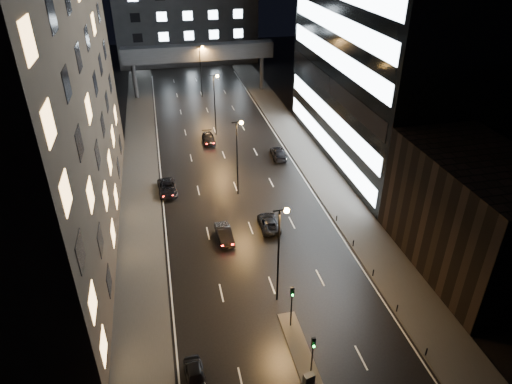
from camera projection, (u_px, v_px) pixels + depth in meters
ground at (224, 155)px, 69.94m from camera, size 160.00×160.00×0.00m
sidewalk_left at (140, 178)px, 63.36m from camera, size 5.00×110.00×0.15m
sidewalk_right at (312, 161)px, 68.04m from camera, size 5.00×110.00×0.15m
building_left at (3, 57)px, 42.12m from camera, size 15.00×48.00×40.00m
building_right_low at (473, 215)px, 44.57m from camera, size 10.00×18.00×12.00m
building_far at (185, 9)px, 112.37m from camera, size 34.00×14.00×25.00m
skybridge at (199, 53)px, 90.93m from camera, size 30.00×3.00×10.00m
median_island at (299, 348)px, 38.01m from camera, size 1.60×8.00×0.15m
traffic_signal_near at (292, 300)px, 38.57m from camera, size 0.28×0.34×4.40m
traffic_signal_far at (313, 352)px, 33.94m from camera, size 0.28×0.34×4.40m
bollard_row at (384, 290)px, 43.45m from camera, size 0.12×25.12×0.90m
streetlight_near at (280, 244)px, 39.76m from camera, size 1.45×0.50×10.15m
streetlight_mid_a at (238, 149)px, 56.58m from camera, size 1.45×0.50×10.15m
streetlight_mid_b at (215, 97)px, 73.40m from camera, size 1.45×0.50×10.15m
streetlight_far at (201, 65)px, 90.22m from camera, size 1.45×0.50×10.15m
car_away_a at (195, 376)px, 34.96m from camera, size 1.76×3.86×1.28m
car_away_b at (224, 234)px, 50.87m from camera, size 1.77×4.42×1.43m
car_away_c at (167, 188)px, 59.72m from camera, size 2.58×5.20×1.42m
car_away_d at (209, 139)px, 73.56m from camera, size 1.92×4.66×1.35m
car_toward_a at (269, 223)px, 52.93m from camera, size 2.25×4.67×1.28m
car_toward_b at (279, 153)px, 68.75m from camera, size 2.48×5.21×1.47m
utility_cabinet at (309, 381)px, 34.45m from camera, size 0.90×0.66×1.31m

